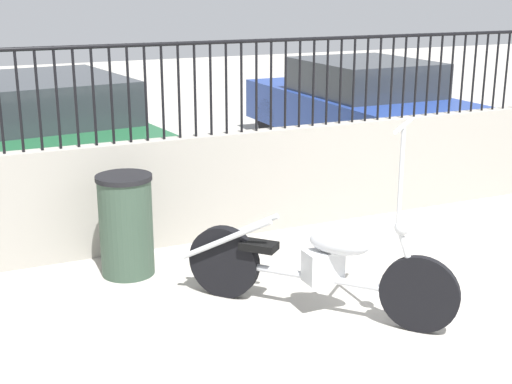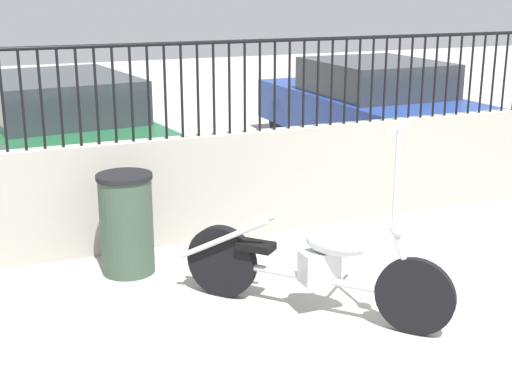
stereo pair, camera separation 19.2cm
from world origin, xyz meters
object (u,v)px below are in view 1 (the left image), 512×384
(motorcycle_silver, at_px, (306,263))
(trash_bin, at_px, (126,225))
(car_green, at_px, (47,129))
(car_blue, at_px, (358,104))

(motorcycle_silver, relative_size, trash_bin, 1.93)
(car_green, height_order, car_blue, car_green)
(trash_bin, relative_size, car_blue, 0.22)
(motorcycle_silver, height_order, trash_bin, motorcycle_silver)
(trash_bin, distance_m, car_blue, 5.49)
(trash_bin, bearing_deg, car_blue, 36.93)
(trash_bin, xyz_separation_m, car_blue, (4.38, 3.30, 0.24))
(trash_bin, height_order, car_blue, car_blue)
(motorcycle_silver, distance_m, trash_bin, 1.65)
(trash_bin, bearing_deg, car_green, 92.12)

